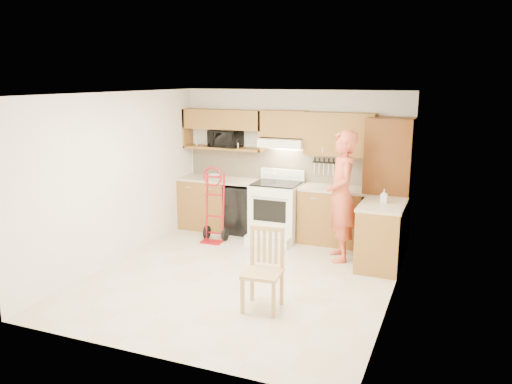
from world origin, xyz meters
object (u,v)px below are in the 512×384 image
Objects in this scene: hand_truck at (213,208)px; dining_chair at (262,270)px; microwave at (225,138)px; range at (275,207)px; person at (342,196)px.

dining_chair is at bearing -54.13° from hand_truck.
range is at bearing -11.20° from microwave.
person reaches higher than dining_chair.
dining_chair is (0.77, -2.58, -0.09)m from range.
person is at bearing -4.50° from hand_truck.
microwave is 0.57× the size of dining_chair.
microwave is 0.48× the size of range.
dining_chair is (1.84, -2.92, -1.16)m from microwave.
person is at bearing -23.28° from range.
dining_chair is at bearing -73.35° from range.
microwave is at bearing -133.18° from person.
microwave reaches higher than range.
person is at bearing -14.21° from microwave.
microwave is 1.55m from range.
hand_truck is at bearing -152.77° from range.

